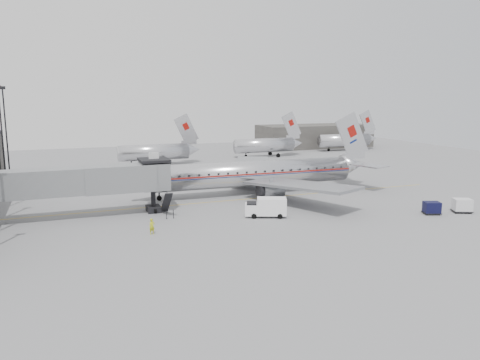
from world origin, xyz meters
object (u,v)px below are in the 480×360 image
object	(u,v)px
service_van	(266,207)
baggage_cart_navy	(432,208)
airliner	(259,173)
ramp_worker	(152,226)
baggage_cart_white	(462,205)

from	to	relation	value
service_van	baggage_cart_navy	bearing A→B (deg)	4.96
airliner	service_van	size ratio (longest dim) A/B	7.20
airliner	service_van	xyz separation A→B (m)	(-4.38, -12.50, -1.72)
baggage_cart_navy	ramp_worker	distance (m)	32.41
baggage_cart_navy	baggage_cart_white	size ratio (longest dim) A/B	0.88
airliner	ramp_worker	bearing A→B (deg)	-139.56
baggage_cart_white	airliner	bearing A→B (deg)	158.12
baggage_cart_navy	service_van	bearing A→B (deg)	-176.77
airliner	ramp_worker	xyz separation A→B (m)	(-17.92, -14.67, -2.07)
baggage_cart_white	service_van	bearing A→B (deg)	-171.76
baggage_cart_white	ramp_worker	world-z (taller)	baggage_cart_white
service_van	baggage_cart_navy	distance (m)	19.55
service_van	ramp_worker	bearing A→B (deg)	-148.52
ramp_worker	baggage_cart_navy	bearing A→B (deg)	-21.98
airliner	baggage_cart_navy	xyz separation A→B (m)	(14.28, -18.36, -2.09)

